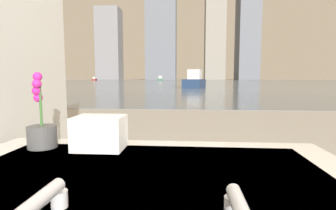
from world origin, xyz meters
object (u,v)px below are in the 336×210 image
at_px(faucet_far, 238,206).
at_px(potted_orchid, 42,130).
at_px(faucet_near, 47,199).
at_px(harbor_boat_0, 94,79).
at_px(towel_stack, 100,133).

xyz_separation_m(faucet_far, potted_orchid, (-0.83, 0.63, 0.04)).
height_order(faucet_near, faucet_far, same).
xyz_separation_m(faucet_near, harbor_boat_0, (-28.79, 78.91, -0.23)).
xyz_separation_m(faucet_near, towel_stack, (-0.09, 0.63, 0.03)).
distance_m(towel_stack, harbor_boat_0, 83.37).
bearing_deg(harbor_boat_0, towel_stack, -69.86).
bearing_deg(towel_stack, faucet_near, -82.33).
distance_m(faucet_near, towel_stack, 0.64).
bearing_deg(faucet_near, potted_orchid, 120.88).
relative_size(faucet_far, harbor_boat_0, 0.06).
distance_m(faucet_near, harbor_boat_0, 83.99).
relative_size(faucet_far, potted_orchid, 0.52).
bearing_deg(harbor_boat_0, faucet_near, -69.96).
bearing_deg(faucet_far, harbor_boat_0, 110.33).
height_order(faucet_far, harbor_boat_0, harbor_boat_0).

